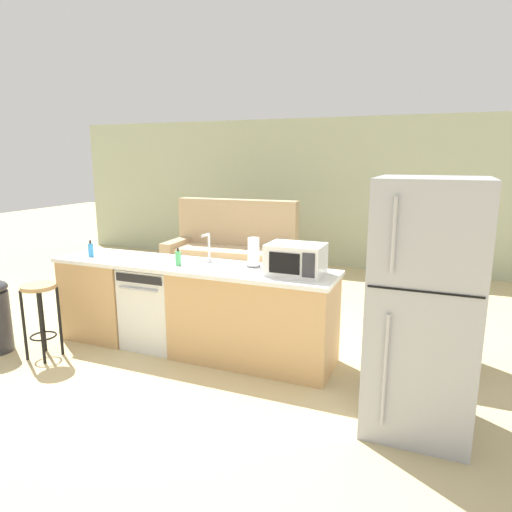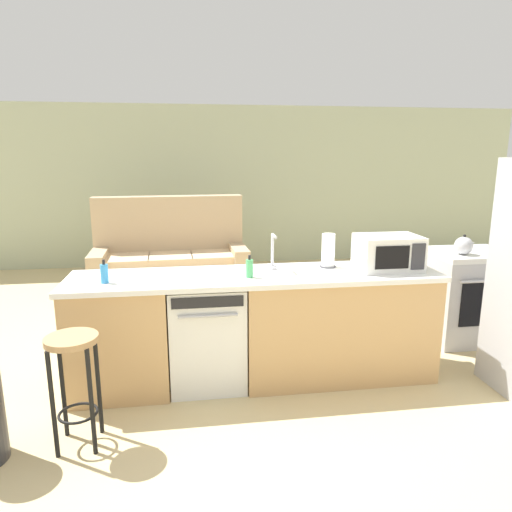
% 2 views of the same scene
% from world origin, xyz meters
% --- Properties ---
extents(ground_plane, '(24.00, 24.00, 0.00)m').
position_xyz_m(ground_plane, '(0.00, 0.00, 0.00)').
color(ground_plane, tan).
extents(wall_back, '(10.00, 0.06, 2.60)m').
position_xyz_m(wall_back, '(0.30, 4.20, 1.30)').
color(wall_back, '#A8B293').
rests_on(wall_back, ground_plane).
extents(kitchen_counter, '(2.94, 0.66, 0.90)m').
position_xyz_m(kitchen_counter, '(0.24, 0.00, 0.42)').
color(kitchen_counter, tan).
rests_on(kitchen_counter, ground_plane).
extents(dishwasher, '(0.58, 0.61, 0.84)m').
position_xyz_m(dishwasher, '(-0.25, -0.00, 0.42)').
color(dishwasher, white).
rests_on(dishwasher, ground_plane).
extents(stove_range, '(0.76, 0.68, 0.90)m').
position_xyz_m(stove_range, '(2.35, 0.55, 0.45)').
color(stove_range, '#B7B7BC').
rests_on(stove_range, ground_plane).
extents(refrigerator, '(0.72, 0.73, 1.80)m').
position_xyz_m(refrigerator, '(2.35, -0.55, 0.90)').
color(refrigerator, '#A8AAB2').
rests_on(refrigerator, ground_plane).
extents(microwave, '(0.50, 0.37, 0.28)m').
position_xyz_m(microwave, '(1.24, -0.00, 1.04)').
color(microwave, white).
rests_on(microwave, kitchen_counter).
extents(sink_faucet, '(0.07, 0.18, 0.30)m').
position_xyz_m(sink_faucet, '(0.30, 0.11, 1.03)').
color(sink_faucet, silver).
rests_on(sink_faucet, kitchen_counter).
extents(paper_towel_roll, '(0.14, 0.14, 0.28)m').
position_xyz_m(paper_towel_roll, '(0.78, 0.14, 1.04)').
color(paper_towel_roll, '#4C4C51').
rests_on(paper_towel_roll, kitchen_counter).
extents(soap_bottle, '(0.06, 0.06, 0.18)m').
position_xyz_m(soap_bottle, '(0.08, -0.10, 0.97)').
color(soap_bottle, '#4CB266').
rests_on(soap_bottle, kitchen_counter).
extents(dish_soap_bottle, '(0.06, 0.06, 0.18)m').
position_xyz_m(dish_soap_bottle, '(-0.99, -0.10, 0.97)').
color(dish_soap_bottle, '#338CCC').
rests_on(dish_soap_bottle, kitchen_counter).
extents(kettle, '(0.21, 0.17, 0.19)m').
position_xyz_m(kettle, '(2.18, 0.42, 0.99)').
color(kettle, '#B2B2B7').
rests_on(kettle, stove_range).
extents(bar_stool, '(0.32, 0.32, 0.74)m').
position_xyz_m(bar_stool, '(-1.10, -0.71, 0.54)').
color(bar_stool, tan).
rests_on(bar_stool, ground_plane).
extents(couch, '(2.04, 0.99, 1.27)m').
position_xyz_m(couch, '(-0.64, 2.64, 0.39)').
color(couch, tan).
rests_on(couch, ground_plane).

